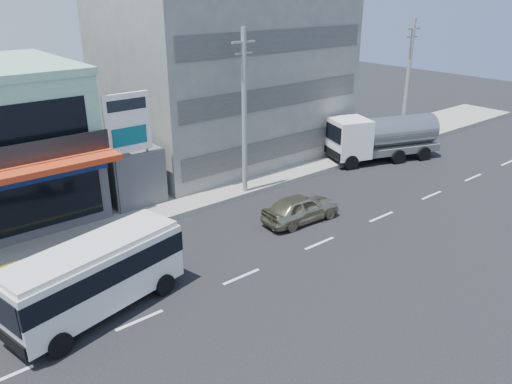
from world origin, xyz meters
The scene contains 11 objects.
ground centered at (0.00, 0.00, 0.00)m, with size 120.00×120.00×0.00m, color black.
sidewalk centered at (5.00, 9.50, 0.15)m, with size 70.00×5.00×0.30m, color gray.
concrete_building centered at (10.00, 15.00, 7.00)m, with size 16.00×12.00×14.00m, color gray.
gap_structure centered at (0.00, 12.00, 1.75)m, with size 3.00×6.00×3.50m, color #4A494F.
satellite_dish centered at (0.00, 11.00, 3.58)m, with size 1.50×1.50×0.15m, color slate.
billboard centered at (-0.50, 9.20, 4.93)m, with size 2.60×0.18×6.90m.
utility_pole_near centered at (6.00, 7.40, 5.15)m, with size 1.60×0.30×10.00m.
utility_pole_far centered at (22.00, 7.40, 5.15)m, with size 1.60×0.30×10.00m.
minibus centered at (-5.93, 1.53, 1.78)m, with size 7.45×3.78×2.98m.
sedan centered at (6.09, 2.53, 0.78)m, with size 1.84×4.57×1.56m, color tan.
tanker_truck centered at (18.01, 6.50, 1.79)m, with size 8.80×5.15×3.34m.
Camera 1 is at (-11.64, -15.29, 11.95)m, focal length 35.00 mm.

